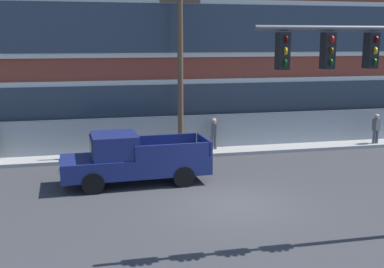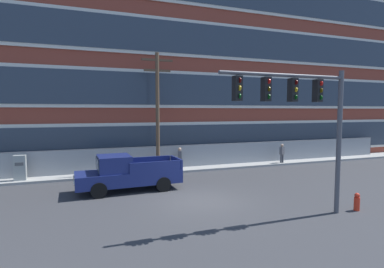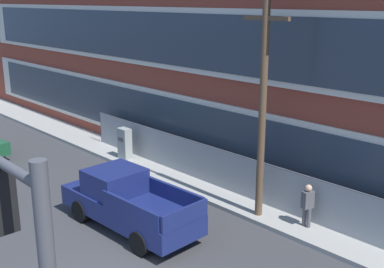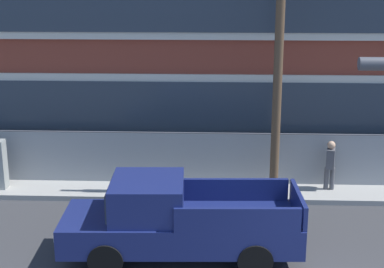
# 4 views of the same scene
# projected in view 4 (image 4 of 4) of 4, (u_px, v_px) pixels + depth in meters

# --- Properties ---
(sidewalk_building_side) EXTENTS (80.00, 2.10, 0.16)m
(sidewalk_building_side) POSITION_uv_depth(u_px,v_px,m) (286.00, 189.00, 18.20)
(sidewalk_building_side) COLOR #9E9B93
(sidewalk_building_side) RESTS_ON ground
(pickup_truck_navy) EXTENTS (5.68, 2.23, 1.97)m
(pickup_truck_navy) POSITION_uv_depth(u_px,v_px,m) (176.00, 221.00, 13.82)
(pickup_truck_navy) COLOR navy
(pickup_truck_navy) RESTS_ON ground
(utility_pole_near_corner) EXTENTS (2.15, 0.26, 8.29)m
(utility_pole_near_corner) POSITION_uv_depth(u_px,v_px,m) (279.00, 47.00, 16.47)
(utility_pole_near_corner) COLOR brown
(utility_pole_near_corner) RESTS_ON ground
(pedestrian_by_fence) EXTENTS (0.33, 0.45, 1.69)m
(pedestrian_by_fence) POSITION_uv_depth(u_px,v_px,m) (330.00, 164.00, 17.79)
(pedestrian_by_fence) COLOR #4C4C51
(pedestrian_by_fence) RESTS_ON ground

